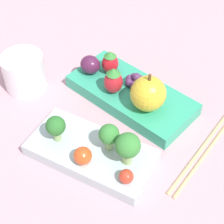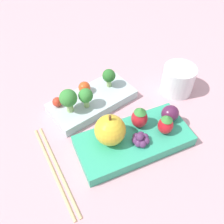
{
  "view_description": "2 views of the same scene",
  "coord_description": "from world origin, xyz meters",
  "px_view_note": "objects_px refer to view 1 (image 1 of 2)",
  "views": [
    {
      "loc": [
        -0.23,
        0.34,
        0.47
      ],
      "look_at": [
        -0.01,
        -0.0,
        0.03
      ],
      "focal_mm": 60.0,
      "sensor_mm": 36.0,
      "label": 1
    },
    {
      "loc": [
        -0.19,
        -0.29,
        0.41
      ],
      "look_at": [
        -0.01,
        -0.0,
        0.03
      ],
      "focal_mm": 40.0,
      "sensor_mm": 36.0,
      "label": 2
    }
  ],
  "objects_px": {
    "bento_box_savoury": "(91,153)",
    "broccoli_floret_1": "(109,135)",
    "broccoli_floret_0": "(56,127)",
    "chopsticks_pair": "(205,149)",
    "cherry_tomato_1": "(83,156)",
    "strawberry_0": "(110,62)",
    "strawberry_1": "(113,81)",
    "cherry_tomato_0": "(126,176)",
    "plum": "(90,65)",
    "broccoli_floret_2": "(128,146)",
    "grape_cluster": "(135,80)",
    "apple": "(148,94)",
    "bento_box_fruit": "(130,95)",
    "drinking_cup": "(25,72)"
  },
  "relations": [
    {
      "from": "broccoli_floret_2",
      "to": "cherry_tomato_1",
      "type": "relative_size",
      "value": 2.08
    },
    {
      "from": "bento_box_savoury",
      "to": "broccoli_floret_1",
      "type": "xyz_separation_m",
      "value": [
        -0.02,
        -0.02,
        0.04
      ]
    },
    {
      "from": "broccoli_floret_0",
      "to": "chopsticks_pair",
      "type": "xyz_separation_m",
      "value": [
        -0.19,
        -0.12,
        -0.05
      ]
    },
    {
      "from": "bento_box_fruit",
      "to": "broccoli_floret_2",
      "type": "height_order",
      "value": "broccoli_floret_2"
    },
    {
      "from": "bento_box_savoury",
      "to": "strawberry_0",
      "type": "distance_m",
      "value": 0.18
    },
    {
      "from": "strawberry_0",
      "to": "plum",
      "type": "bearing_deg",
      "value": 33.61
    },
    {
      "from": "bento_box_savoury",
      "to": "strawberry_1",
      "type": "height_order",
      "value": "strawberry_1"
    },
    {
      "from": "broccoli_floret_0",
      "to": "bento_box_fruit",
      "type": "bearing_deg",
      "value": -103.74
    },
    {
      "from": "broccoli_floret_2",
      "to": "strawberry_0",
      "type": "height_order",
      "value": "broccoli_floret_2"
    },
    {
      "from": "strawberry_1",
      "to": "cherry_tomato_0",
      "type": "bearing_deg",
      "value": 128.51
    },
    {
      "from": "broccoli_floret_2",
      "to": "strawberry_1",
      "type": "distance_m",
      "value": 0.15
    },
    {
      "from": "bento_box_fruit",
      "to": "drinking_cup",
      "type": "height_order",
      "value": "drinking_cup"
    },
    {
      "from": "broccoli_floret_0",
      "to": "plum",
      "type": "distance_m",
      "value": 0.16
    },
    {
      "from": "cherry_tomato_0",
      "to": "plum",
      "type": "relative_size",
      "value": 0.57
    },
    {
      "from": "grape_cluster",
      "to": "chopsticks_pair",
      "type": "height_order",
      "value": "grape_cluster"
    },
    {
      "from": "cherry_tomato_1",
      "to": "strawberry_0",
      "type": "relative_size",
      "value": 0.59
    },
    {
      "from": "broccoli_floret_0",
      "to": "plum",
      "type": "height_order",
      "value": "broccoli_floret_0"
    },
    {
      "from": "chopsticks_pair",
      "to": "apple",
      "type": "bearing_deg",
      "value": -6.15
    },
    {
      "from": "broccoli_floret_1",
      "to": "grape_cluster",
      "type": "height_order",
      "value": "broccoli_floret_1"
    },
    {
      "from": "bento_box_fruit",
      "to": "cherry_tomato_0",
      "type": "bearing_deg",
      "value": 119.18
    },
    {
      "from": "plum",
      "to": "chopsticks_pair",
      "type": "bearing_deg",
      "value": 172.1
    },
    {
      "from": "cherry_tomato_1",
      "to": "strawberry_0",
      "type": "height_order",
      "value": "strawberry_0"
    },
    {
      "from": "drinking_cup",
      "to": "broccoli_floret_1",
      "type": "bearing_deg",
      "value": 166.14
    },
    {
      "from": "bento_box_savoury",
      "to": "apple",
      "type": "xyz_separation_m",
      "value": [
        -0.03,
        -0.12,
        0.04
      ]
    },
    {
      "from": "strawberry_1",
      "to": "chopsticks_pair",
      "type": "bearing_deg",
      "value": 175.76
    },
    {
      "from": "cherry_tomato_0",
      "to": "strawberry_0",
      "type": "distance_m",
      "value": 0.23
    },
    {
      "from": "broccoli_floret_1",
      "to": "cherry_tomato_0",
      "type": "xyz_separation_m",
      "value": [
        -0.05,
        0.04,
        -0.02
      ]
    },
    {
      "from": "bento_box_fruit",
      "to": "grape_cluster",
      "type": "height_order",
      "value": "grape_cluster"
    },
    {
      "from": "cherry_tomato_0",
      "to": "plum",
      "type": "height_order",
      "value": "plum"
    },
    {
      "from": "grape_cluster",
      "to": "cherry_tomato_1",
      "type": "bearing_deg",
      "value": 96.62
    },
    {
      "from": "cherry_tomato_0",
      "to": "chopsticks_pair",
      "type": "height_order",
      "value": "cherry_tomato_0"
    },
    {
      "from": "cherry_tomato_0",
      "to": "chopsticks_pair",
      "type": "bearing_deg",
      "value": -117.55
    },
    {
      "from": "cherry_tomato_1",
      "to": "strawberry_1",
      "type": "relative_size",
      "value": 0.54
    },
    {
      "from": "cherry_tomato_1",
      "to": "strawberry_1",
      "type": "bearing_deg",
      "value": -73.8
    },
    {
      "from": "broccoli_floret_2",
      "to": "apple",
      "type": "xyz_separation_m",
      "value": [
        0.03,
        -0.11,
        -0.0
      ]
    },
    {
      "from": "broccoli_floret_0",
      "to": "cherry_tomato_1",
      "type": "height_order",
      "value": "broccoli_floret_0"
    },
    {
      "from": "broccoli_floret_2",
      "to": "plum",
      "type": "xyz_separation_m",
      "value": [
        0.16,
        -0.13,
        -0.02
      ]
    },
    {
      "from": "cherry_tomato_1",
      "to": "broccoli_floret_2",
      "type": "bearing_deg",
      "value": -147.32
    },
    {
      "from": "strawberry_1",
      "to": "grape_cluster",
      "type": "height_order",
      "value": "strawberry_1"
    },
    {
      "from": "plum",
      "to": "grape_cluster",
      "type": "bearing_deg",
      "value": -170.12
    },
    {
      "from": "grape_cluster",
      "to": "drinking_cup",
      "type": "height_order",
      "value": "drinking_cup"
    },
    {
      "from": "broccoli_floret_0",
      "to": "broccoli_floret_1",
      "type": "xyz_separation_m",
      "value": [
        -0.08,
        -0.03,
        0.0
      ]
    },
    {
      "from": "bento_box_savoury",
      "to": "broccoli_floret_2",
      "type": "distance_m",
      "value": 0.07
    },
    {
      "from": "drinking_cup",
      "to": "strawberry_0",
      "type": "bearing_deg",
      "value": -142.77
    },
    {
      "from": "strawberry_1",
      "to": "drinking_cup",
      "type": "bearing_deg",
      "value": 18.82
    },
    {
      "from": "strawberry_0",
      "to": "grape_cluster",
      "type": "bearing_deg",
      "value": 174.6
    },
    {
      "from": "bento_box_savoury",
      "to": "drinking_cup",
      "type": "xyz_separation_m",
      "value": [
        0.19,
        -0.07,
        0.02
      ]
    },
    {
      "from": "bento_box_fruit",
      "to": "cherry_tomato_1",
      "type": "xyz_separation_m",
      "value": [
        -0.02,
        0.17,
        0.02
      ]
    },
    {
      "from": "broccoli_floret_1",
      "to": "strawberry_1",
      "type": "xyz_separation_m",
      "value": [
        0.06,
        -0.11,
        -0.0
      ]
    },
    {
      "from": "bento_box_fruit",
      "to": "drinking_cup",
      "type": "relative_size",
      "value": 3.18
    }
  ]
}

